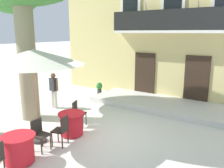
# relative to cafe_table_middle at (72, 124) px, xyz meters

# --- Properties ---
(ground_plane) EXTENTS (120.00, 120.00, 0.00)m
(ground_plane) POSITION_rel_cafe_table_middle_xyz_m (0.94, 0.57, -0.39)
(ground_plane) COLOR silver
(building_facade) EXTENTS (13.00, 5.09, 7.50)m
(building_facade) POSITION_rel_cafe_table_middle_xyz_m (1.23, 7.56, 3.36)
(building_facade) COLOR #DBC67F
(building_facade) RESTS_ON ground
(entrance_step_platform) EXTENTS (6.21, 2.35, 0.25)m
(entrance_step_platform) POSITION_rel_cafe_table_middle_xyz_m (1.23, 4.39, -0.27)
(entrance_step_platform) COLOR silver
(entrance_step_platform) RESTS_ON ground
(cafe_table_middle) EXTENTS (0.86, 0.86, 0.76)m
(cafe_table_middle) POSITION_rel_cafe_table_middle_xyz_m (0.00, 0.00, 0.00)
(cafe_table_middle) COLOR red
(cafe_table_middle) RESTS_ON ground
(cafe_chair_middle_0) EXTENTS (0.49, 0.49, 0.91)m
(cafe_chair_middle_0) POSITION_rel_cafe_table_middle_xyz_m (0.28, -0.70, 0.14)
(cafe_chair_middle_0) COLOR #2D2823
(cafe_chair_middle_0) RESTS_ON ground
(cafe_chair_middle_1) EXTENTS (0.52, 0.52, 0.91)m
(cafe_chair_middle_1) POSITION_rel_cafe_table_middle_xyz_m (-0.33, 0.68, 0.14)
(cafe_chair_middle_1) COLOR #2D2823
(cafe_chair_middle_1) RESTS_ON ground
(cafe_table_front) EXTENTS (0.86, 0.86, 0.76)m
(cafe_table_front) POSITION_rel_cafe_table_middle_xyz_m (0.05, -1.99, 0.00)
(cafe_table_front) COLOR red
(cafe_table_front) RESTS_ON ground
(cafe_chair_front_1) EXTENTS (0.42, 0.42, 0.91)m
(cafe_chair_front_1) POSITION_rel_cafe_table_middle_xyz_m (-0.06, -1.25, 0.14)
(cafe_chair_front_1) COLOR #2D2823
(cafe_chair_front_1) RESTS_ON ground
(cafe_umbrella) EXTENTS (2.90, 2.90, 2.85)m
(cafe_umbrella) POSITION_rel_cafe_table_middle_xyz_m (-0.51, -0.91, 2.22)
(cafe_umbrella) COLOR #997A56
(cafe_umbrella) RESTS_ON ground
(ground_planter_left) EXTENTS (0.32, 0.32, 0.69)m
(ground_planter_left) POSITION_rel_cafe_table_middle_xyz_m (-2.23, 4.50, -0.00)
(ground_planter_left) COLOR #47423D
(ground_planter_left) RESTS_ON ground
(pedestrian_near_entrance) EXTENTS (0.53, 0.26, 1.59)m
(pedestrian_near_entrance) POSITION_rel_cafe_table_middle_xyz_m (-2.59, 1.63, 0.50)
(pedestrian_near_entrance) COLOR silver
(pedestrian_near_entrance) RESTS_ON ground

